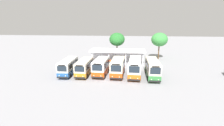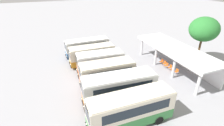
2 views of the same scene
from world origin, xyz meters
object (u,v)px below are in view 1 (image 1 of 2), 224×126
Objects in this scene: city_bus_fourth_amber at (118,67)px; waiting_chair_far_end_seat at (124,61)px; waiting_chair_end_by_column at (110,61)px; waiting_chair_second_from_end at (113,61)px; city_bus_far_end_green at (152,68)px; waiting_chair_middle_seat at (116,61)px; city_bus_fifth_blue at (135,67)px; city_bus_second_in_row at (84,67)px; city_bus_middle_cream at (101,66)px; city_bus_nearest_orange at (68,66)px; waiting_chair_fourth_seat at (118,61)px; waiting_chair_fifth_seat at (121,61)px.

city_bus_fourth_amber is 7.90× the size of waiting_chair_far_end_seat.
waiting_chair_second_from_end is at bearing 3.83° from waiting_chair_end_by_column.
waiting_chair_middle_seat is at bearing 127.54° from city_bus_far_end_green.
city_bus_fourth_amber is 7.90× the size of waiting_chair_middle_seat.
city_bus_far_end_green is (3.33, -0.30, -0.03)m from city_bus_fifth_blue.
waiting_chair_far_end_seat is at bearing 53.61° from city_bus_second_in_row.
waiting_chair_far_end_seat is (3.41, 0.04, 0.00)m from waiting_chair_end_by_column.
city_bus_middle_cream is 0.98× the size of city_bus_fourth_amber.
city_bus_fifth_blue is at bearing -0.18° from city_bus_middle_cream.
city_bus_second_in_row is 8.22× the size of waiting_chair_end_by_column.
waiting_chair_end_by_column is (7.45, 10.09, -1.16)m from city_bus_nearest_orange.
city_bus_far_end_green is 11.88m from waiting_chair_far_end_seat.
city_bus_second_in_row is 1.06× the size of city_bus_middle_cream.
city_bus_middle_cream is at bearing -98.46° from waiting_chair_second_from_end.
city_bus_fifth_blue is 9.40× the size of waiting_chair_fourth_seat.
city_bus_second_in_row is at bearing -121.17° from waiting_chair_fourth_seat.
city_bus_nearest_orange is 1.10× the size of city_bus_fourth_amber.
city_bus_middle_cream reaches higher than city_bus_nearest_orange.
city_bus_far_end_green is 9.46× the size of waiting_chair_fourth_seat.
city_bus_nearest_orange is 8.71× the size of waiting_chair_second_from_end.
waiting_chair_middle_seat is 1.00× the size of waiting_chair_fifth_seat.
city_bus_far_end_green is 9.46× the size of waiting_chair_middle_seat.
city_bus_middle_cream is at bearing -112.89° from waiting_chair_far_end_seat.
waiting_chair_end_by_column is at bearing 104.01° from city_bus_fourth_amber.
city_bus_nearest_orange is at bearing 179.42° from city_bus_far_end_green.
city_bus_nearest_orange is 1.06× the size of city_bus_second_in_row.
city_bus_fifth_blue is (6.65, -0.02, 0.08)m from city_bus_middle_cream.
waiting_chair_fifth_seat is at bearing -2.26° from waiting_chair_second_from_end.
waiting_chair_second_from_end is 1.00× the size of waiting_chair_fifth_seat.
waiting_chair_second_from_end is at bearing 117.31° from city_bus_fifth_blue.
waiting_chair_fifth_seat is at bearing 122.22° from city_bus_far_end_green.
waiting_chair_fifth_seat is at bearing -0.74° from waiting_chair_end_by_column.
city_bus_fourth_amber is 10.16m from waiting_chair_fifth_seat.
city_bus_middle_cream reaches higher than waiting_chair_end_by_column.
city_bus_second_in_row is 8.22× the size of waiting_chair_far_end_seat.
waiting_chair_middle_seat is at bearing -175.94° from waiting_chair_far_end_seat.
city_bus_fifth_blue is 9.40× the size of waiting_chair_far_end_seat.
waiting_chair_second_from_end and waiting_chair_far_end_seat have the same top height.
waiting_chair_fifth_seat is at bearing 88.83° from city_bus_fourth_amber.
city_bus_nearest_orange is 14.91m from waiting_chair_far_end_seat.
city_bus_nearest_orange reaches higher than waiting_chair_far_end_seat.
city_bus_nearest_orange is at bearing 178.41° from city_bus_second_in_row.
city_bus_middle_cream is at bearing -109.63° from waiting_chair_fifth_seat.
city_bus_second_in_row is 0.87× the size of city_bus_fifth_blue.
waiting_chair_end_by_column is 1.00× the size of waiting_chair_second_from_end.
waiting_chair_end_by_column is at bearing -179.25° from waiting_chair_far_end_seat.
waiting_chair_second_from_end and waiting_chair_middle_seat have the same top height.
city_bus_nearest_orange is 14.36m from waiting_chair_fifth_seat.
city_bus_far_end_green reaches higher than waiting_chair_end_by_column.
waiting_chair_fourth_seat is 0.68m from waiting_chair_fifth_seat.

